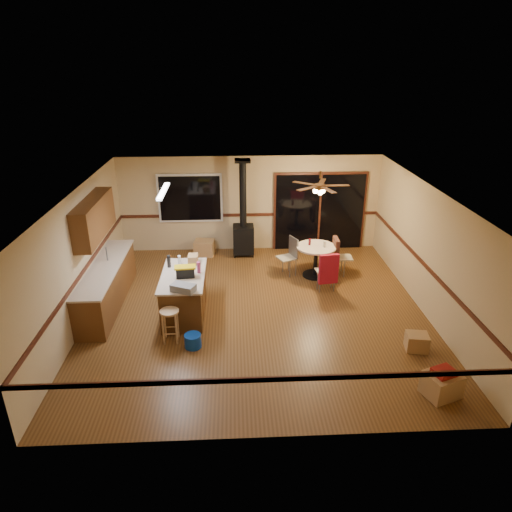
{
  "coord_description": "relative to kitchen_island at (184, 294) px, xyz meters",
  "views": [
    {
      "loc": [
        -0.44,
        -8.38,
        4.92
      ],
      "look_at": [
        0.0,
        0.3,
        1.15
      ],
      "focal_mm": 32.0,
      "sensor_mm": 36.0,
      "label": 1
    }
  ],
  "objects": [
    {
      "name": "wood_stove",
      "position": [
        1.3,
        3.05,
        0.28
      ],
      "size": [
        0.55,
        0.5,
        2.52
      ],
      "color": "black",
      "rests_on": "ground"
    },
    {
      "name": "box_under_window",
      "position": [
        0.24,
        3.1,
        -0.25
      ],
      "size": [
        0.57,
        0.48,
        0.41
      ],
      "primitive_type": "cube",
      "rotation": [
        0.0,
        0.0,
        -0.14
      ],
      "color": "#A57A49",
      "rests_on": "floor"
    },
    {
      "name": "lower_cabinets",
      "position": [
        -1.7,
        0.5,
        -0.02
      ],
      "size": [
        0.6,
        3.0,
        0.86
      ],
      "primitive_type": "cube",
      "color": "brown",
      "rests_on": "ground"
    },
    {
      "name": "wall_right",
      "position": [
        5.0,
        0.0,
        0.85
      ],
      "size": [
        0.0,
        7.0,
        7.0
      ],
      "primitive_type": "plane",
      "rotation": [
        1.57,
        0.0,
        -1.57
      ],
      "color": "tan",
      "rests_on": "ground"
    },
    {
      "name": "box_on_island",
      "position": [
        0.17,
        0.56,
        0.54
      ],
      "size": [
        0.21,
        0.28,
        0.19
      ],
      "primitive_type": "cube",
      "rotation": [
        0.0,
        0.0,
        0.01
      ],
      "color": "#A57A49",
      "rests_on": "kitchen_island"
    },
    {
      "name": "bottle_pink",
      "position": [
        0.32,
        0.08,
        0.57
      ],
      "size": [
        0.09,
        0.09,
        0.24
      ],
      "primitive_type": "cylinder",
      "rotation": [
        0.0,
        0.0,
        0.32
      ],
      "color": "#D84C8C",
      "rests_on": "kitchen_island"
    },
    {
      "name": "bar_stool",
      "position": [
        -0.17,
        -1.0,
        -0.13
      ],
      "size": [
        0.41,
        0.41,
        0.65
      ],
      "primitive_type": "cylinder",
      "rotation": [
        0.0,
        0.0,
        -0.17
      ],
      "color": "tan",
      "rests_on": "floor"
    },
    {
      "name": "glass_red",
      "position": [
        2.87,
        1.76,
        0.41
      ],
      "size": [
        0.07,
        0.07,
        0.16
      ],
      "primitive_type": "cylinder",
      "rotation": [
        0.0,
        0.0,
        0.13
      ],
      "color": "#590C14",
      "rests_on": "dining_table"
    },
    {
      "name": "toolbox_black",
      "position": [
        0.07,
        -0.1,
        0.55
      ],
      "size": [
        0.37,
        0.22,
        0.2
      ],
      "primitive_type": "cube",
      "rotation": [
        0.0,
        0.0,
        0.08
      ],
      "color": "black",
      "rests_on": "kitchen_island"
    },
    {
      "name": "upper_cabinets",
      "position": [
        -1.83,
        0.7,
        1.45
      ],
      "size": [
        0.35,
        2.0,
        0.8
      ],
      "primitive_type": "cube",
      "color": "brown",
      "rests_on": "ground"
    },
    {
      "name": "box_corner_b",
      "position": [
        4.36,
        -1.51,
        -0.3
      ],
      "size": [
        0.43,
        0.39,
        0.31
      ],
      "primitive_type": "cube",
      "rotation": [
        0.0,
        0.0,
        -0.15
      ],
      "color": "#A57A49",
      "rests_on": "floor"
    },
    {
      "name": "chair_near",
      "position": [
        3.15,
        0.78,
        0.14
      ],
      "size": [
        0.48,
        0.52,
        0.7
      ],
      "color": "tan",
      "rests_on": "ground"
    },
    {
      "name": "chair_rail",
      "position": [
        1.5,
        0.0,
        0.55
      ],
      "size": [
        7.0,
        7.0,
        0.08
      ],
      "primitive_type": null,
      "color": "#421C10",
      "rests_on": "ground"
    },
    {
      "name": "wall_back",
      "position": [
        1.5,
        3.5,
        0.85
      ],
      "size": [
        7.0,
        0.0,
        7.0
      ],
      "primitive_type": "plane",
      "rotation": [
        1.57,
        0.0,
        0.0
      ],
      "color": "tan",
      "rests_on": "ground"
    },
    {
      "name": "countertop",
      "position": [
        -1.7,
        0.5,
        0.43
      ],
      "size": [
        0.64,
        3.04,
        0.04
      ],
      "primitive_type": "cube",
      "color": "#C3AF97",
      "rests_on": "lower_cabinets"
    },
    {
      "name": "floor",
      "position": [
        1.5,
        0.0,
        -0.45
      ],
      "size": [
        7.0,
        7.0,
        0.0
      ],
      "primitive_type": "plane",
      "color": "brown",
      "rests_on": "ground"
    },
    {
      "name": "wall_front",
      "position": [
        1.5,
        -3.5,
        0.85
      ],
      "size": [
        7.0,
        0.0,
        7.0
      ],
      "primitive_type": "plane",
      "rotation": [
        -1.57,
        0.0,
        0.0
      ],
      "color": "tan",
      "rests_on": "ground"
    },
    {
      "name": "box_corner_a",
      "position": [
        4.28,
        -2.75,
        -0.25
      ],
      "size": [
        0.64,
        0.59,
        0.4
      ],
      "primitive_type": "cube",
      "rotation": [
        0.0,
        0.0,
        0.35
      ],
      "color": "#A57A49",
      "rests_on": "floor"
    },
    {
      "name": "toolbox_yellow_lid",
      "position": [
        0.07,
        -0.1,
        0.66
      ],
      "size": [
        0.44,
        0.26,
        0.03
      ],
      "primitive_type": "cube",
      "rotation": [
        0.0,
        0.0,
        0.08
      ],
      "color": "gold",
      "rests_on": "toolbox_black"
    },
    {
      "name": "fluorescent_strip",
      "position": [
        -0.3,
        0.3,
        2.11
      ],
      "size": [
        0.1,
        1.2,
        0.04
      ],
      "primitive_type": "cube",
      "color": "white",
      "rests_on": "ceiling"
    },
    {
      "name": "chair_left",
      "position": [
        2.42,
        1.8,
        0.14
      ],
      "size": [
        0.53,
        0.53,
        0.51
      ],
      "color": "tan",
      "rests_on": "ground"
    },
    {
      "name": "chair_right",
      "position": [
        3.54,
        1.72,
        0.14
      ],
      "size": [
        0.47,
        0.44,
        0.7
      ],
      "color": "tan",
      "rests_on": "ground"
    },
    {
      "name": "kitchen_island",
      "position": [
        0.0,
        0.0,
        0.0
      ],
      "size": [
        0.88,
        1.68,
        0.9
      ],
      "color": "#513014",
      "rests_on": "ground"
    },
    {
      "name": "ceiling",
      "position": [
        1.5,
        0.0,
        2.15
      ],
      "size": [
        7.0,
        7.0,
        0.0
      ],
      "primitive_type": "plane",
      "rotation": [
        3.14,
        0.0,
        0.0
      ],
      "color": "silver",
      "rests_on": "ground"
    },
    {
      "name": "window",
      "position": [
        -0.1,
        3.45,
        1.05
      ],
      "size": [
        1.72,
        0.1,
        1.32
      ],
      "primitive_type": "cube",
      "color": "black",
      "rests_on": "ground"
    },
    {
      "name": "bottle_white",
      "position": [
        -0.11,
        0.5,
        0.55
      ],
      "size": [
        0.07,
        0.07,
        0.2
      ],
      "primitive_type": "cylinder",
      "rotation": [
        0.0,
        0.0,
        0.04
      ],
      "color": "white",
      "rests_on": "kitchen_island"
    },
    {
      "name": "blue_bucket",
      "position": [
        0.25,
        -1.23,
        -0.32
      ],
      "size": [
        0.37,
        0.37,
        0.26
      ],
      "primitive_type": "cylinder",
      "rotation": [
        0.0,
        0.0,
        0.2
      ],
      "color": "#0B3AA6",
      "rests_on": "floor"
    },
    {
      "name": "toolbox_grey",
      "position": [
        0.08,
        -0.72,
        0.52
      ],
      "size": [
        0.51,
        0.41,
        0.14
      ],
      "primitive_type": "cube",
      "rotation": [
        0.0,
        0.0,
        -0.42
      ],
      "color": "slate",
      "rests_on": "kitchen_island"
    },
    {
      "name": "wall_left",
      "position": [
        -2.0,
        0.0,
        0.85
      ],
      "size": [
        0.0,
        7.0,
        7.0
      ],
      "primitive_type": "plane",
      "rotation": [
        1.57,
        0.0,
        1.57
      ],
      "color": "tan",
      "rests_on": "ground"
    },
    {
      "name": "sliding_door",
      "position": [
        3.4,
        3.45,
        0.6
      ],
      "size": [
        2.52,
        0.1,
        2.1
      ],
      "primitive_type": "cube",
      "color": "black",
      "rests_on": "ground"
    },
    {
      "name": "bottle_dark",
      "position": [
        -0.32,
        0.39,
        0.58
      ],
      "size": [
        0.1,
        0.1,
        0.26
      ],
      "primitive_type": "cylinder",
      "rotation": [
        0.0,
        0.0,
        0.42
      ],
      "color": "black",
      "rests_on": "kitchen_island"
    },
    {
      "name": "box_small_red",
      "position": [
        4.28,
        -2.75,
        -0.01
      ],
      "size": [
        0.4,
        0.37,
        0.09
      ],
      "primitive_type": "cube",
      "rotation": [
        0.0,
        0.0,
        0.35
      ],
      "color": "maroon",
      "rests_on": "box_corner_a"
    },
    {
      "name": "ceiling_fan",
      "position": [
        3.02,
        1.66,
        1.76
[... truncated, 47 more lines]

